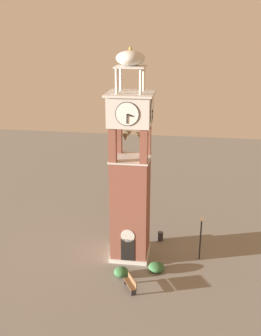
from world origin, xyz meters
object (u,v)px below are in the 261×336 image
(trash_bin, at_px, (160,236))
(lamp_post, at_px, (201,230))
(clock_tower, at_px, (130,179))
(park_bench, at_px, (131,283))

(trash_bin, bearing_deg, lamp_post, -36.44)
(trash_bin, bearing_deg, clock_tower, -129.42)
(clock_tower, height_order, trash_bin, clock_tower)
(clock_tower, height_order, lamp_post, clock_tower)
(clock_tower, height_order, park_bench, clock_tower)
(clock_tower, distance_m, lamp_post, 7.07)
(clock_tower, bearing_deg, lamp_post, 2.25)
(lamp_post, height_order, trash_bin, lamp_post)
(clock_tower, xyz_separation_m, park_bench, (0.73, -4.63, -6.31))
(clock_tower, relative_size, trash_bin, 20.95)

